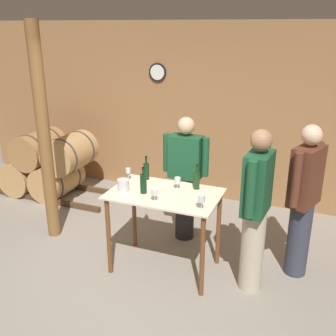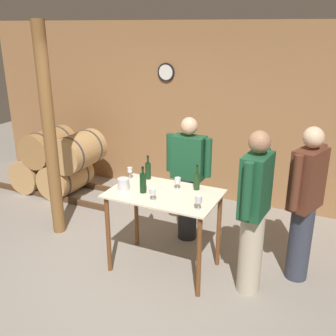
{
  "view_description": "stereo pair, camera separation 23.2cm",
  "coord_description": "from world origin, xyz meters",
  "px_view_note": "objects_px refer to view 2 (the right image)",
  "views": [
    {
      "loc": [
        1.66,
        -3.17,
        2.63
      ],
      "look_at": [
        0.19,
        0.5,
        1.19
      ],
      "focal_mm": 42.0,
      "sensor_mm": 36.0,
      "label": 1
    },
    {
      "loc": [
        1.87,
        -3.08,
        2.63
      ],
      "look_at": [
        0.19,
        0.5,
        1.19
      ],
      "focal_mm": 42.0,
      "sensor_mm": 36.0,
      "label": 2
    }
  ],
  "objects_px": {
    "wine_bottle_far_left": "(148,170)",
    "ice_bucket": "(123,184)",
    "wooden_post": "(50,134)",
    "person_visitor_with_scarf": "(305,202)",
    "wine_glass_near_left": "(130,171)",
    "person_visitor_bearded": "(254,211)",
    "wine_bottle_center": "(197,180)",
    "person_host": "(188,177)",
    "wine_bottle_left": "(143,182)",
    "wine_glass_near_right": "(178,181)",
    "wine_glass_near_center": "(153,192)",
    "wine_glass_far_side": "(199,200)"
  },
  "relations": [
    {
      "from": "wine_bottle_left",
      "to": "person_visitor_with_scarf",
      "type": "relative_size",
      "value": 0.17
    },
    {
      "from": "wine_glass_far_side",
      "to": "wine_bottle_center",
      "type": "bearing_deg",
      "value": 113.05
    },
    {
      "from": "wine_bottle_center",
      "to": "person_visitor_with_scarf",
      "type": "relative_size",
      "value": 0.17
    },
    {
      "from": "ice_bucket",
      "to": "person_visitor_bearded",
      "type": "relative_size",
      "value": 0.07
    },
    {
      "from": "wine_glass_far_side",
      "to": "person_visitor_with_scarf",
      "type": "relative_size",
      "value": 0.09
    },
    {
      "from": "wine_bottle_far_left",
      "to": "person_visitor_with_scarf",
      "type": "distance_m",
      "value": 1.76
    },
    {
      "from": "wooden_post",
      "to": "person_visitor_bearded",
      "type": "xyz_separation_m",
      "value": [
        2.63,
        -0.16,
        -0.43
      ]
    },
    {
      "from": "wine_glass_near_left",
      "to": "wine_glass_near_center",
      "type": "bearing_deg",
      "value": -39.24
    },
    {
      "from": "wine_bottle_far_left",
      "to": "ice_bucket",
      "type": "xyz_separation_m",
      "value": [
        -0.09,
        -0.4,
        -0.04
      ]
    },
    {
      "from": "wine_glass_near_right",
      "to": "person_visitor_bearded",
      "type": "height_order",
      "value": "person_visitor_bearded"
    },
    {
      "from": "wine_glass_near_right",
      "to": "wine_bottle_center",
      "type": "bearing_deg",
      "value": 25.18
    },
    {
      "from": "wine_bottle_far_left",
      "to": "wine_glass_near_left",
      "type": "height_order",
      "value": "wine_bottle_far_left"
    },
    {
      "from": "wine_glass_near_right",
      "to": "person_visitor_with_scarf",
      "type": "distance_m",
      "value": 1.35
    },
    {
      "from": "ice_bucket",
      "to": "person_visitor_bearded",
      "type": "height_order",
      "value": "person_visitor_bearded"
    },
    {
      "from": "wooden_post",
      "to": "wine_bottle_left",
      "type": "height_order",
      "value": "wooden_post"
    },
    {
      "from": "wine_bottle_left",
      "to": "wine_glass_near_center",
      "type": "height_order",
      "value": "wine_bottle_left"
    },
    {
      "from": "wine_glass_near_center",
      "to": "person_visitor_with_scarf",
      "type": "bearing_deg",
      "value": 26.17
    },
    {
      "from": "person_host",
      "to": "wooden_post",
      "type": "bearing_deg",
      "value": -160.5
    },
    {
      "from": "wooden_post",
      "to": "person_visitor_with_scarf",
      "type": "xyz_separation_m",
      "value": [
        3.05,
        0.29,
        -0.45
      ]
    },
    {
      "from": "wooden_post",
      "to": "person_visitor_bearded",
      "type": "bearing_deg",
      "value": -3.42
    },
    {
      "from": "wine_bottle_center",
      "to": "wine_glass_near_right",
      "type": "relative_size",
      "value": 2.1
    },
    {
      "from": "ice_bucket",
      "to": "wooden_post",
      "type": "bearing_deg",
      "value": 167.38
    },
    {
      "from": "wine_bottle_far_left",
      "to": "person_host",
      "type": "distance_m",
      "value": 0.59
    },
    {
      "from": "wooden_post",
      "to": "wine_glass_near_right",
      "type": "relative_size",
      "value": 19.69
    },
    {
      "from": "person_host",
      "to": "wine_glass_near_left",
      "type": "bearing_deg",
      "value": -132.14
    },
    {
      "from": "wine_bottle_center",
      "to": "wine_glass_near_center",
      "type": "height_order",
      "value": "wine_bottle_center"
    },
    {
      "from": "wooden_post",
      "to": "ice_bucket",
      "type": "xyz_separation_m",
      "value": [
        1.22,
        -0.27,
        -0.35
      ]
    },
    {
      "from": "ice_bucket",
      "to": "wine_bottle_far_left",
      "type": "bearing_deg",
      "value": 76.78
    },
    {
      "from": "wine_bottle_center",
      "to": "person_visitor_with_scarf",
      "type": "xyz_separation_m",
      "value": [
        1.11,
        0.22,
        -0.14
      ]
    },
    {
      "from": "wine_bottle_center",
      "to": "person_host",
      "type": "height_order",
      "value": "person_host"
    },
    {
      "from": "wine_bottle_far_left",
      "to": "ice_bucket",
      "type": "relative_size",
      "value": 2.21
    },
    {
      "from": "wine_bottle_left",
      "to": "wine_glass_near_right",
      "type": "relative_size",
      "value": 2.12
    },
    {
      "from": "wooden_post",
      "to": "wine_glass_near_center",
      "type": "height_order",
      "value": "wooden_post"
    },
    {
      "from": "wine_glass_near_center",
      "to": "wine_glass_far_side",
      "type": "height_order",
      "value": "wine_glass_far_side"
    },
    {
      "from": "wine_bottle_left",
      "to": "ice_bucket",
      "type": "relative_size",
      "value": 2.26
    },
    {
      "from": "wine_glass_near_right",
      "to": "person_host",
      "type": "xyz_separation_m",
      "value": [
        -0.12,
        0.6,
        -0.19
      ]
    },
    {
      "from": "person_visitor_bearded",
      "to": "wine_bottle_far_left",
      "type": "bearing_deg",
      "value": 167.95
    },
    {
      "from": "wine_bottle_left",
      "to": "wine_glass_near_center",
      "type": "relative_size",
      "value": 2.15
    },
    {
      "from": "wine_bottle_far_left",
      "to": "person_host",
      "type": "xyz_separation_m",
      "value": [
        0.32,
        0.45,
        -0.2
      ]
    },
    {
      "from": "wine_bottle_far_left",
      "to": "wine_glass_near_center",
      "type": "xyz_separation_m",
      "value": [
        0.33,
        -0.52,
        -0.01
      ]
    },
    {
      "from": "wine_glass_near_left",
      "to": "person_host",
      "type": "distance_m",
      "value": 0.78
    },
    {
      "from": "wooden_post",
      "to": "wine_bottle_left",
      "type": "relative_size",
      "value": 9.28
    },
    {
      "from": "wine_bottle_left",
      "to": "person_visitor_with_scarf",
      "type": "xyz_separation_m",
      "value": [
        1.6,
        0.54,
        -0.15
      ]
    },
    {
      "from": "wine_glass_near_center",
      "to": "ice_bucket",
      "type": "xyz_separation_m",
      "value": [
        -0.43,
        0.13,
        -0.03
      ]
    },
    {
      "from": "wine_glass_near_left",
      "to": "wine_glass_near_right",
      "type": "bearing_deg",
      "value": -3.77
    },
    {
      "from": "wooden_post",
      "to": "wine_bottle_center",
      "type": "relative_size",
      "value": 9.38
    },
    {
      "from": "wooden_post",
      "to": "wine_bottle_left",
      "type": "xyz_separation_m",
      "value": [
        1.45,
        -0.25,
        -0.3
      ]
    },
    {
      "from": "wine_glass_near_left",
      "to": "person_visitor_bearded",
      "type": "distance_m",
      "value": 1.52
    },
    {
      "from": "person_visitor_with_scarf",
      "to": "person_visitor_bearded",
      "type": "height_order",
      "value": "person_visitor_bearded"
    },
    {
      "from": "ice_bucket",
      "to": "wine_glass_far_side",
      "type": "bearing_deg",
      "value": -8.14
    }
  ]
}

